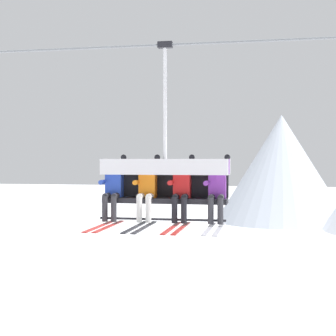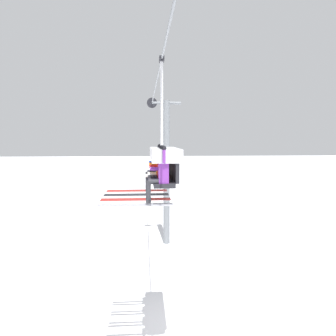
{
  "view_description": "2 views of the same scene",
  "coord_description": "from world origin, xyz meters",
  "px_view_note": "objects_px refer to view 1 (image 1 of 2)",
  "views": [
    {
      "loc": [
        3.66,
        -10.51,
        5.72
      ],
      "look_at": [
        1.83,
        -0.9,
        5.56
      ],
      "focal_mm": 55.0,
      "sensor_mm": 36.0,
      "label": 1
    },
    {
      "loc": [
        10.01,
        -1.25,
        5.98
      ],
      "look_at": [
        1.71,
        -0.64,
        5.22
      ],
      "focal_mm": 35.0,
      "sensor_mm": 36.0,
      "label": 2
    }
  ],
  "objects_px": {
    "chairlift_chair": "(166,173)",
    "skier_blue": "(113,188)",
    "skier_purple": "(217,189)",
    "skier_orange": "(147,188)",
    "skier_red": "(181,189)"
  },
  "relations": [
    {
      "from": "chairlift_chair",
      "to": "skier_blue",
      "type": "distance_m",
      "value": 1.07
    },
    {
      "from": "chairlift_chair",
      "to": "skier_red",
      "type": "bearing_deg",
      "value": -32.22
    },
    {
      "from": "skier_red",
      "to": "skier_purple",
      "type": "bearing_deg",
      "value": 0.0
    },
    {
      "from": "chairlift_chair",
      "to": "skier_purple",
      "type": "height_order",
      "value": "chairlift_chair"
    },
    {
      "from": "skier_red",
      "to": "chairlift_chair",
      "type": "bearing_deg",
      "value": 147.78
    },
    {
      "from": "skier_red",
      "to": "skier_purple",
      "type": "xyz_separation_m",
      "value": [
        0.67,
        0.0,
        0.0
      ]
    },
    {
      "from": "skier_orange",
      "to": "skier_red",
      "type": "relative_size",
      "value": 1.0
    },
    {
      "from": "chairlift_chair",
      "to": "skier_orange",
      "type": "xyz_separation_m",
      "value": [
        -0.33,
        -0.21,
        -0.29
      ]
    },
    {
      "from": "chairlift_chair",
      "to": "skier_purple",
      "type": "distance_m",
      "value": 1.07
    },
    {
      "from": "skier_red",
      "to": "skier_orange",
      "type": "bearing_deg",
      "value": 180.0
    },
    {
      "from": "skier_orange",
      "to": "skier_purple",
      "type": "height_order",
      "value": "same"
    },
    {
      "from": "skier_blue",
      "to": "skier_purple",
      "type": "relative_size",
      "value": 1.0
    },
    {
      "from": "skier_orange",
      "to": "skier_purple",
      "type": "bearing_deg",
      "value": 0.0
    },
    {
      "from": "chairlift_chair",
      "to": "skier_orange",
      "type": "height_order",
      "value": "chairlift_chair"
    },
    {
      "from": "skier_blue",
      "to": "skier_red",
      "type": "xyz_separation_m",
      "value": [
        1.34,
        0.0,
        0.0
      ]
    }
  ]
}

